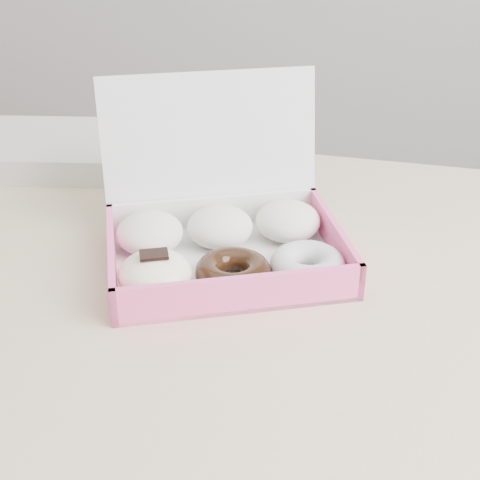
# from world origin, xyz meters

# --- Properties ---
(table) EXTENTS (1.20, 0.80, 0.75)m
(table) POSITION_xyz_m (0.00, 0.00, 0.67)
(table) COLOR tan
(table) RESTS_ON ground
(donut_box) EXTENTS (0.37, 0.35, 0.21)m
(donut_box) POSITION_xyz_m (0.21, 0.01, 0.78)
(donut_box) COLOR white
(donut_box) RESTS_ON table
(newspapers) EXTENTS (0.30, 0.26, 0.04)m
(newspapers) POSITION_xyz_m (-0.17, 0.26, 0.77)
(newspapers) COLOR white
(newspapers) RESTS_ON table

